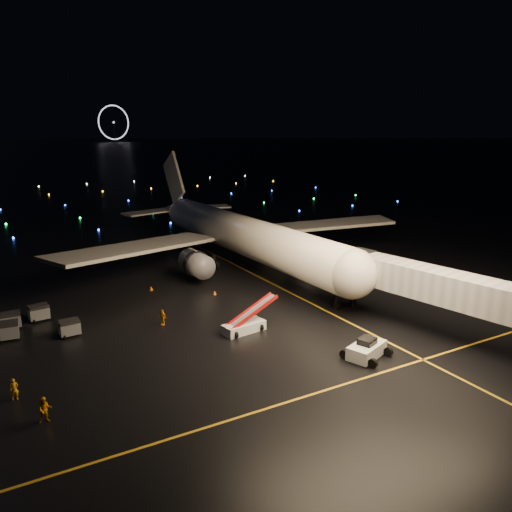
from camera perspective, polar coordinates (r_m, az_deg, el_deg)
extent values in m
plane|color=black|center=(338.67, -26.44, 9.59)|extent=(2000.00, 2000.00, 0.00)
cube|color=gold|center=(64.69, 2.00, -3.24)|extent=(0.25, 80.00, 0.02)
cube|color=gold|center=(37.07, -0.33, -17.49)|extent=(60.00, 0.25, 0.02)
cube|color=silver|center=(45.52, 12.54, -10.20)|extent=(4.30, 3.21, 1.83)
imported|color=orange|center=(42.23, -25.91, -13.53)|extent=(0.65, 0.46, 1.68)
imported|color=orange|center=(38.47, -22.98, -15.87)|extent=(0.97, 0.79, 1.87)
imported|color=orange|center=(52.32, -10.63, -6.88)|extent=(0.75, 1.06, 1.67)
cone|color=orange|center=(60.87, -4.74, -4.20)|extent=(0.46, 0.46, 0.48)
cone|color=orange|center=(70.49, -7.21, -1.64)|extent=(0.47, 0.47, 0.53)
cone|color=orange|center=(63.65, -11.90, -3.61)|extent=(0.61, 0.61, 0.53)
cube|color=slate|center=(57.36, -23.58, -5.96)|extent=(2.11, 1.60, 1.66)
cube|color=slate|center=(52.13, -20.54, -7.71)|extent=(1.97, 1.45, 1.60)
cube|color=slate|center=(56.39, -26.26, -6.62)|extent=(1.95, 1.39, 1.64)
cube|color=slate|center=(53.56, -26.58, -7.66)|extent=(2.16, 1.60, 1.75)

